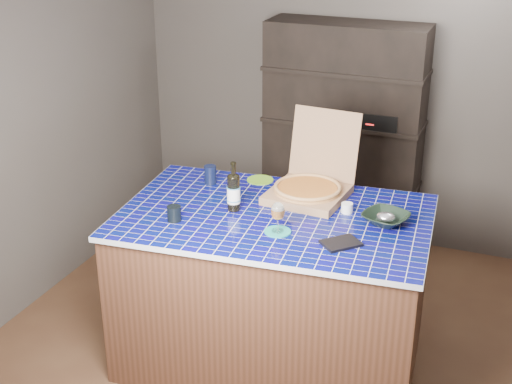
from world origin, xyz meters
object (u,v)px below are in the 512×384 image
at_px(kitchen_island, 274,287).
at_px(wine_glass, 278,212).
at_px(mead_bottle, 234,191).
at_px(bowl, 386,218).
at_px(pizza_box, 309,186).
at_px(dvd_case, 341,243).

bearing_deg(kitchen_island, wine_glass, -70.24).
xyz_separation_m(mead_bottle, bowl, (0.86, 0.15, -0.09)).
height_order(mead_bottle, bowl, mead_bottle).
xyz_separation_m(kitchen_island, wine_glass, (0.09, -0.20, 0.61)).
relative_size(wine_glass, bowl, 0.69).
bearing_deg(pizza_box, bowl, -16.51).
distance_m(pizza_box, mead_bottle, 0.50).
relative_size(kitchen_island, pizza_box, 3.29).
distance_m(pizza_box, wine_glass, 0.53).
bearing_deg(mead_bottle, kitchen_island, 6.20).
bearing_deg(kitchen_island, pizza_box, 66.60).
height_order(mead_bottle, dvd_case, mead_bottle).
height_order(wine_glass, bowl, wine_glass).
bearing_deg(wine_glass, bowl, 32.08).
relative_size(kitchen_island, mead_bottle, 6.28).
bearing_deg(bowl, wine_glass, -147.92).
xyz_separation_m(kitchen_island, bowl, (0.62, 0.12, 0.52)).
relative_size(pizza_box, mead_bottle, 1.91).
xyz_separation_m(wine_glass, dvd_case, (0.36, -0.01, -0.11)).
bearing_deg(pizza_box, kitchen_island, -103.84).
bearing_deg(wine_glass, kitchen_island, 114.92).
xyz_separation_m(pizza_box, bowl, (0.51, -0.20, -0.04)).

